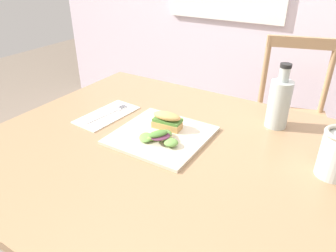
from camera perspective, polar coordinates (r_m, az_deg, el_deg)
The scene contains 9 objects.
dining_table at distance 1.03m, azimuth -1.09°, elevation -9.78°, with size 1.11×0.95×0.74m.
chair_wooden_far at distance 1.88m, azimuth 21.41°, elevation 1.23°, with size 0.49×0.49×0.87m.
plate_lunch at distance 1.00m, azimuth -1.21°, elevation -1.69°, with size 0.28×0.28×0.01m, color beige.
sandwich_half_front at distance 1.02m, azimuth -0.17°, elevation 1.07°, with size 0.10×0.06×0.06m.
salad_mixed_greens at distance 0.95m, azimuth -1.44°, elevation -1.91°, with size 0.15×0.10×0.04m.
napkin_folded at distance 1.15m, azimuth -11.05°, elevation 2.01°, with size 0.12×0.23×0.00m, color silver.
fork_on_napkin at distance 1.16m, azimuth -10.42°, elevation 2.46°, with size 0.04×0.19×0.00m.
bottle_cold_brew at distance 1.09m, azimuth 19.52°, elevation 3.57°, with size 0.07×0.07×0.22m.
mason_jar_iced_tea at distance 0.91m, azimuth 28.35°, elevation -4.85°, with size 0.09×0.09×0.13m.
Camera 1 is at (0.58, -0.48, 1.25)m, focal length 33.43 mm.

